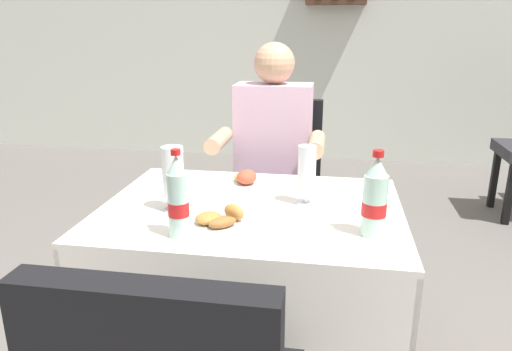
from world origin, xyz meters
name	(u,v)px	position (x,y,z in m)	size (l,w,h in m)	color
back_wall	(320,22)	(0.00, 3.63, 1.37)	(11.00, 0.12, 2.73)	silver
main_dining_table	(251,254)	(-0.09, 0.18, 0.55)	(1.02, 0.77, 0.74)	white
chair_far_diner_seat	(278,185)	(-0.09, 0.96, 0.55)	(0.44, 0.50, 0.97)	black
seated_diner_far	(272,161)	(-0.11, 0.85, 0.71)	(0.50, 0.46, 1.26)	#282D42
plate_near_camera	(225,220)	(-0.14, 0.00, 0.75)	(0.24, 0.24, 0.06)	white
plate_far_diner	(243,181)	(-0.16, 0.39, 0.76)	(0.23, 0.23, 0.07)	white
beer_glass_left	(173,179)	(-0.34, 0.10, 0.85)	(0.07, 0.07, 0.22)	white
beer_glass_middle	(307,175)	(0.09, 0.24, 0.84)	(0.07, 0.07, 0.21)	white
cola_bottle_primary	(178,199)	(-0.26, -0.09, 0.85)	(0.06, 0.06, 0.26)	silver
cola_bottle_secondary	(375,199)	(0.30, 0.01, 0.85)	(0.07, 0.07, 0.26)	silver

